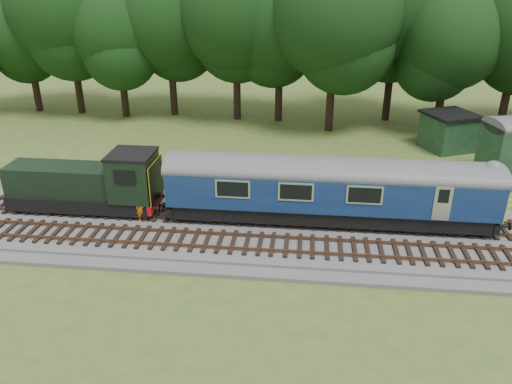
# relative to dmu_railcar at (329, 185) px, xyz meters

# --- Properties ---
(ground) EXTENTS (120.00, 120.00, 0.00)m
(ground) POSITION_rel_dmu_railcar_xyz_m (-4.27, -1.40, -2.61)
(ground) COLOR #3F5F23
(ground) RESTS_ON ground
(ballast) EXTENTS (70.00, 7.00, 0.35)m
(ballast) POSITION_rel_dmu_railcar_xyz_m (-4.27, -1.40, -2.43)
(ballast) COLOR #4C4C4F
(ballast) RESTS_ON ground
(track_north) EXTENTS (67.20, 2.40, 0.21)m
(track_north) POSITION_rel_dmu_railcar_xyz_m (-4.27, -0.00, -2.19)
(track_north) COLOR black
(track_north) RESTS_ON ballast
(track_south) EXTENTS (67.20, 2.40, 0.21)m
(track_south) POSITION_rel_dmu_railcar_xyz_m (-4.27, -3.00, -2.19)
(track_south) COLOR black
(track_south) RESTS_ON ballast
(fence) EXTENTS (64.00, 0.12, 1.00)m
(fence) POSITION_rel_dmu_railcar_xyz_m (-4.27, 3.10, -2.61)
(fence) COLOR #6B6054
(fence) RESTS_ON ground
(tree_line) EXTENTS (70.00, 8.00, 18.00)m
(tree_line) POSITION_rel_dmu_railcar_xyz_m (-4.27, 20.60, -2.61)
(tree_line) COLOR black
(tree_line) RESTS_ON ground
(dmu_railcar) EXTENTS (18.05, 2.86, 3.88)m
(dmu_railcar) POSITION_rel_dmu_railcar_xyz_m (0.00, 0.00, 0.00)
(dmu_railcar) COLOR black
(dmu_railcar) RESTS_ON ground
(shunter_loco) EXTENTS (8.91, 2.60, 3.38)m
(shunter_loco) POSITION_rel_dmu_railcar_xyz_m (-13.93, 0.00, -0.63)
(shunter_loco) COLOR black
(shunter_loco) RESTS_ON ground
(worker) EXTENTS (0.74, 0.66, 1.70)m
(worker) POSITION_rel_dmu_railcar_xyz_m (-10.51, -1.10, -1.41)
(worker) COLOR orange
(worker) RESTS_ON ballast
(shed) EXTENTS (4.86, 4.86, 3.01)m
(shed) POSITION_rel_dmu_railcar_xyz_m (9.94, 14.63, -1.08)
(shed) COLOR #16311B
(shed) RESTS_ON ground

